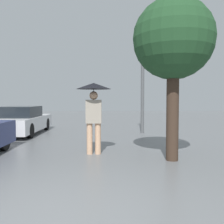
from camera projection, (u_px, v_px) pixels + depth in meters
pedestrian at (94, 101)px, 6.74m from camera, size 0.95×0.95×1.94m
parked_car_farthest at (22, 121)px, 10.92m from camera, size 1.65×4.33×1.20m
tree at (173, 41)px, 5.97m from camera, size 1.95×1.95×3.92m
street_lamp at (143, 66)px, 11.03m from camera, size 0.37×0.37×4.72m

